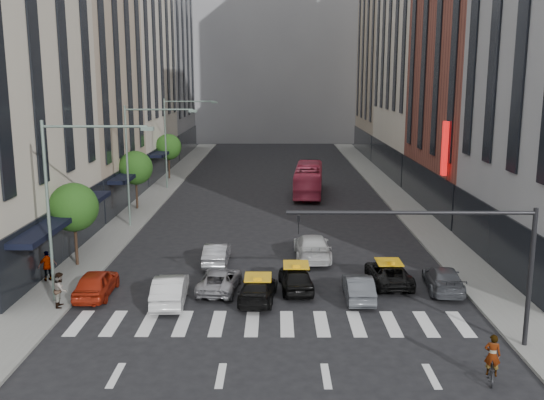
{
  "coord_description": "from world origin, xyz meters",
  "views": [
    {
      "loc": [
        0.07,
        -24.7,
        11.08
      ],
      "look_at": [
        -0.14,
        10.52,
        4.0
      ],
      "focal_mm": 40.0,
      "sensor_mm": 36.0,
      "label": 1
    }
  ],
  "objects_px": {
    "streetlamp_far": "(175,131)",
    "car_red": "(96,283)",
    "taxi_left": "(258,289)",
    "taxi_center": "(296,278)",
    "streetlamp_mid": "(139,150)",
    "streetlamp_near": "(66,188)",
    "pedestrian_near": "(60,289)",
    "pedestrian_far": "(47,266)",
    "motorcycle": "(491,371)",
    "car_white_front": "(170,289)",
    "bus": "(309,180)"
  },
  "relations": [
    {
      "from": "streetlamp_mid",
      "to": "motorcycle",
      "type": "bearing_deg",
      "value": -52.75
    },
    {
      "from": "streetlamp_far",
      "to": "pedestrian_near",
      "type": "xyz_separation_m",
      "value": [
        -0.36,
        -32.77,
        -4.89
      ]
    },
    {
      "from": "streetlamp_far",
      "to": "pedestrian_far",
      "type": "height_order",
      "value": "streetlamp_far"
    },
    {
      "from": "streetlamp_near",
      "to": "taxi_left",
      "type": "distance_m",
      "value": 10.65
    },
    {
      "from": "car_red",
      "to": "car_white_front",
      "type": "distance_m",
      "value": 4.12
    },
    {
      "from": "streetlamp_far",
      "to": "pedestrian_far",
      "type": "xyz_separation_m",
      "value": [
        -2.4,
        -28.95,
        -4.91
      ]
    },
    {
      "from": "car_red",
      "to": "taxi_center",
      "type": "height_order",
      "value": "car_red"
    },
    {
      "from": "car_white_front",
      "to": "motorcycle",
      "type": "height_order",
      "value": "car_white_front"
    },
    {
      "from": "streetlamp_mid",
      "to": "pedestrian_far",
      "type": "bearing_deg",
      "value": -100.52
    },
    {
      "from": "pedestrian_near",
      "to": "pedestrian_far",
      "type": "distance_m",
      "value": 4.34
    },
    {
      "from": "streetlamp_far",
      "to": "bus",
      "type": "relative_size",
      "value": 0.85
    },
    {
      "from": "taxi_center",
      "to": "pedestrian_near",
      "type": "relative_size",
      "value": 2.38
    },
    {
      "from": "car_red",
      "to": "bus",
      "type": "distance_m",
      "value": 30.71
    },
    {
      "from": "car_white_front",
      "to": "taxi_center",
      "type": "distance_m",
      "value": 6.65
    },
    {
      "from": "streetlamp_mid",
      "to": "bus",
      "type": "relative_size",
      "value": 0.85
    },
    {
      "from": "streetlamp_near",
      "to": "pedestrian_near",
      "type": "bearing_deg",
      "value": -114.69
    },
    {
      "from": "car_red",
      "to": "pedestrian_near",
      "type": "xyz_separation_m",
      "value": [
        -1.2,
        -1.83,
        0.3
      ]
    },
    {
      "from": "motorcycle",
      "to": "pedestrian_far",
      "type": "xyz_separation_m",
      "value": [
        -20.55,
        10.92,
        0.59
      ]
    },
    {
      "from": "taxi_left",
      "to": "taxi_center",
      "type": "xyz_separation_m",
      "value": [
        1.98,
        1.54,
        0.08
      ]
    },
    {
      "from": "motorcycle",
      "to": "streetlamp_far",
      "type": "bearing_deg",
      "value": -49.01
    },
    {
      "from": "streetlamp_mid",
      "to": "bus",
      "type": "xyz_separation_m",
      "value": [
        13.31,
        13.11,
        -4.43
      ]
    },
    {
      "from": "car_white_front",
      "to": "pedestrian_near",
      "type": "bearing_deg",
      "value": 6.18
    },
    {
      "from": "streetlamp_far",
      "to": "car_white_front",
      "type": "relative_size",
      "value": 2.06
    },
    {
      "from": "pedestrian_far",
      "to": "bus",
      "type": "bearing_deg",
      "value": -156.03
    },
    {
      "from": "streetlamp_far",
      "to": "car_red",
      "type": "xyz_separation_m",
      "value": [
        0.84,
        -30.95,
        -5.2
      ]
    },
    {
      "from": "car_white_front",
      "to": "taxi_center",
      "type": "bearing_deg",
      "value": -166.16
    },
    {
      "from": "pedestrian_near",
      "to": "motorcycle",
      "type": "bearing_deg",
      "value": -120.51
    },
    {
      "from": "taxi_left",
      "to": "car_white_front",
      "type": "bearing_deg",
      "value": 10.16
    },
    {
      "from": "car_white_front",
      "to": "taxi_center",
      "type": "relative_size",
      "value": 1.07
    },
    {
      "from": "streetlamp_near",
      "to": "pedestrian_far",
      "type": "height_order",
      "value": "streetlamp_near"
    },
    {
      "from": "streetlamp_far",
      "to": "pedestrian_near",
      "type": "distance_m",
      "value": 33.14
    },
    {
      "from": "taxi_center",
      "to": "bus",
      "type": "xyz_separation_m",
      "value": [
        2.1,
        27.13,
        0.78
      ]
    },
    {
      "from": "taxi_center",
      "to": "pedestrian_near",
      "type": "xyz_separation_m",
      "value": [
        -11.56,
        -2.76,
        0.31
      ]
    },
    {
      "from": "streetlamp_mid",
      "to": "streetlamp_far",
      "type": "height_order",
      "value": "same"
    },
    {
      "from": "streetlamp_near",
      "to": "motorcycle",
      "type": "bearing_deg",
      "value": -23.43
    },
    {
      "from": "streetlamp_near",
      "to": "car_white_front",
      "type": "height_order",
      "value": "streetlamp_near"
    },
    {
      "from": "taxi_center",
      "to": "motorcycle",
      "type": "distance_m",
      "value": 12.05
    },
    {
      "from": "taxi_left",
      "to": "taxi_center",
      "type": "relative_size",
      "value": 1.03
    },
    {
      "from": "car_red",
      "to": "streetlamp_near",
      "type": "bearing_deg",
      "value": 50.24
    },
    {
      "from": "car_red",
      "to": "taxi_center",
      "type": "distance_m",
      "value": 10.41
    },
    {
      "from": "car_white_front",
      "to": "pedestrian_far",
      "type": "distance_m",
      "value": 7.85
    },
    {
      "from": "streetlamp_far",
      "to": "taxi_center",
      "type": "relative_size",
      "value": 2.2
    },
    {
      "from": "taxi_left",
      "to": "streetlamp_near",
      "type": "bearing_deg",
      "value": 7.97
    },
    {
      "from": "bus",
      "to": "pedestrian_far",
      "type": "bearing_deg",
      "value": 63.56
    },
    {
      "from": "taxi_center",
      "to": "streetlamp_far",
      "type": "bearing_deg",
      "value": -74.16
    },
    {
      "from": "streetlamp_mid",
      "to": "car_white_front",
      "type": "distance_m",
      "value": 17.45
    },
    {
      "from": "streetlamp_near",
      "to": "streetlamp_far",
      "type": "bearing_deg",
      "value": 90.0
    },
    {
      "from": "taxi_left",
      "to": "bus",
      "type": "bearing_deg",
      "value": -92.85
    },
    {
      "from": "pedestrian_far",
      "to": "streetlamp_far",
      "type": "bearing_deg",
      "value": -129.69
    },
    {
      "from": "car_red",
      "to": "car_white_front",
      "type": "height_order",
      "value": "car_white_front"
    }
  ]
}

